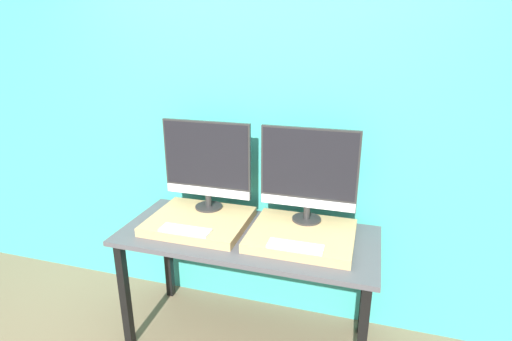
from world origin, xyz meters
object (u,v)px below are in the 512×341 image
at_px(keyboard_right, 295,246).
at_px(monitor_left, 207,162).
at_px(keyboard_left, 185,230).
at_px(monitor_right, 309,172).

bearing_deg(keyboard_right, monitor_left, 151.88).
height_order(keyboard_left, keyboard_right, same).
xyz_separation_m(keyboard_left, monitor_right, (0.66, 0.35, 0.31)).
distance_m(monitor_left, keyboard_left, 0.47).
relative_size(monitor_left, keyboard_left, 1.93).
bearing_deg(keyboard_left, monitor_left, 90.00).
bearing_deg(monitor_left, monitor_right, 0.00).
bearing_deg(keyboard_right, keyboard_left, 180.00).
distance_m(monitor_left, monitor_right, 0.66).
relative_size(monitor_left, keyboard_right, 1.93).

